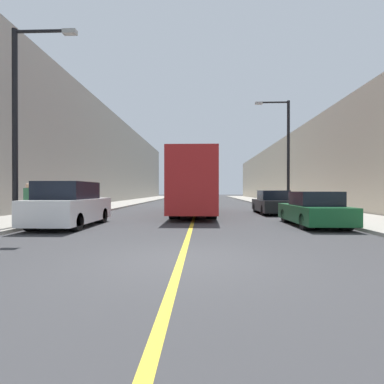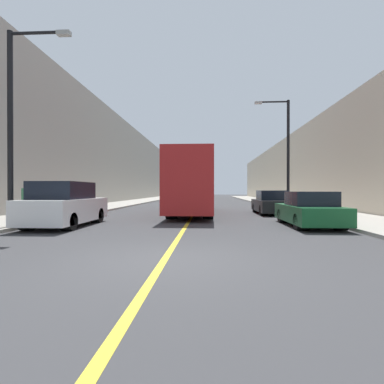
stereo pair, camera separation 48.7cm
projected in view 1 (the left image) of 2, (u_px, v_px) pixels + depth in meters
ground_plane at (181, 261)px, 6.33m from camera, size 200.00×200.00×0.00m
sidewalk_left at (132, 202)px, 36.60m from camera, size 3.98×72.00×0.13m
sidewalk_right at (267, 202)px, 36.03m from camera, size 3.98×72.00×0.13m
building_row_left at (100, 159)px, 36.72m from camera, size 4.00×72.00×10.80m
building_row_right at (300, 170)px, 35.86m from camera, size 4.00×72.00×7.85m
road_center_line at (199, 203)px, 36.32m from camera, size 0.16×72.00×0.01m
bus at (195, 184)px, 19.04m from camera, size 2.45×11.36×3.58m
parked_suv_left at (70, 206)px, 12.23m from camera, size 1.99×4.49×1.83m
car_right_near at (314, 210)px, 12.46m from camera, size 1.86×4.26×1.44m
car_right_mid at (272, 203)px, 18.88m from camera, size 1.86×4.35×1.48m
street_lamp_left at (20, 114)px, 11.06m from camera, size 2.42×0.24×7.33m
street_lamp_right at (286, 148)px, 21.00m from camera, size 2.42×0.24×7.65m
pedestrian at (28, 200)px, 14.48m from camera, size 0.38×0.24×1.71m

